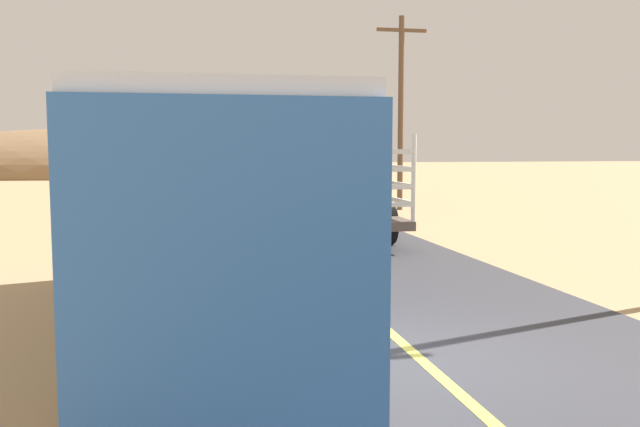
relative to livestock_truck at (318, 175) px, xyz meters
The scene contains 8 objects.
ground_plane 14.76m from the livestock_truck, 96.23° to the right, with size 240.00×240.00×0.00m, color tan.
road_surface 14.76m from the livestock_truck, 96.23° to the right, with size 8.00×120.00×0.02m, color #38383D.
road_centre_line 14.76m from the livestock_truck, 96.23° to the right, with size 0.16×117.60×0.00m, color #D8CC4C.
livestock_truck is the anchor object (origin of this frame).
bus 13.29m from the livestock_truck, 108.27° to the right, with size 2.54×10.00×3.21m.
car_far 26.68m from the livestock_truck, 88.95° to the left, with size 1.90×4.62×1.93m.
power_pole_mid 8.03m from the livestock_truck, 50.36° to the left, with size 2.20×0.24×8.33m.
distant_hill 49.56m from the livestock_truck, 104.60° to the left, with size 48.34×20.29×9.31m, color olive.
Camera 1 is at (-2.91, -8.09, 2.68)m, focal length 38.23 mm.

